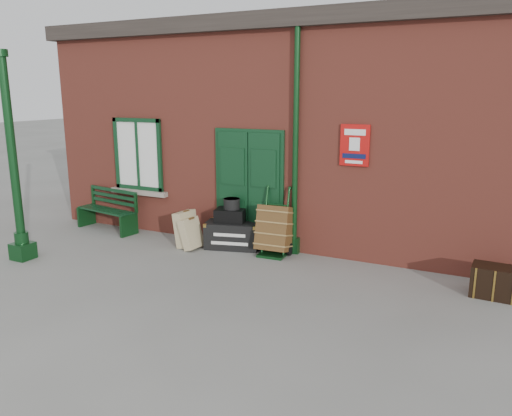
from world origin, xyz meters
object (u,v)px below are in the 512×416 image
Objects in this scene: bench at (109,209)px; porter_trolley at (275,229)px; houdini_trunk at (233,235)px; dark_trunk at (495,282)px.

porter_trolley is (3.91, 0.02, 0.01)m from bench.
houdini_trunk is 4.59m from dark_trunk.
bench is 7.61m from dark_trunk.
dark_trunk is (7.60, -0.37, -0.23)m from bench.
porter_trolley is at bearing 9.84° from bench.
bench reaches higher than houdini_trunk.
houdini_trunk is at bearing 177.42° from dark_trunk.
bench reaches higher than dark_trunk.
dark_trunk is at bearing -9.51° from porter_trolley.
bench is 3.03m from houdini_trunk.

